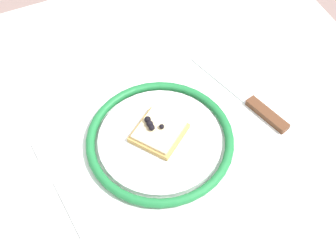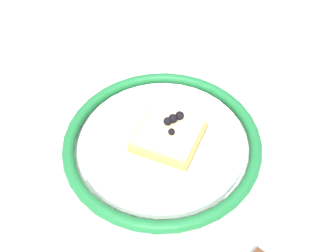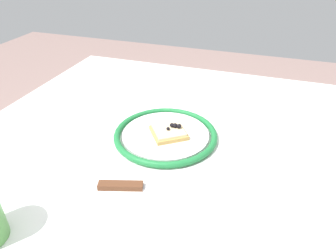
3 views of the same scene
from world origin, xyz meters
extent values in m
cube|color=white|center=(0.00, 0.00, 0.74)|extent=(0.94, 0.94, 0.03)
cylinder|color=#4C4742|center=(-0.41, -0.41, 0.36)|extent=(0.05, 0.05, 0.72)
cylinder|color=#4C4742|center=(-0.41, 0.41, 0.36)|extent=(0.05, 0.05, 0.72)
cylinder|color=white|center=(0.01, 0.03, 0.76)|extent=(0.22, 0.22, 0.01)
torus|color=#1E7238|center=(0.01, 0.03, 0.76)|extent=(0.26, 0.26, 0.02)
cube|color=tan|center=(0.01, 0.04, 0.77)|extent=(0.11, 0.11, 0.01)
cube|color=beige|center=(0.01, 0.04, 0.78)|extent=(0.10, 0.10, 0.01)
sphere|color=black|center=(0.02, 0.04, 0.79)|extent=(0.01, 0.01, 0.01)
sphere|color=black|center=(0.00, 0.04, 0.79)|extent=(0.01, 0.01, 0.01)
sphere|color=black|center=(0.00, 0.05, 0.79)|extent=(0.01, 0.01, 0.01)
sphere|color=black|center=(0.00, 0.06, 0.79)|extent=(0.01, 0.01, 0.01)
cube|color=silver|center=(0.17, 0.11, 0.76)|extent=(0.06, 0.15, 0.00)
cube|color=#59331E|center=(0.21, 0.00, 0.76)|extent=(0.05, 0.09, 0.01)
cube|color=silver|center=(-0.17, -0.03, 0.76)|extent=(0.02, 0.11, 0.00)
cube|color=silver|center=(-0.19, 0.10, 0.76)|extent=(0.03, 0.04, 0.00)
camera|label=1|loc=(-0.16, -0.38, 1.44)|focal=49.90mm
camera|label=2|loc=(0.31, -0.15, 1.20)|focal=46.28mm
camera|label=3|loc=(0.62, 0.24, 1.19)|focal=33.35mm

